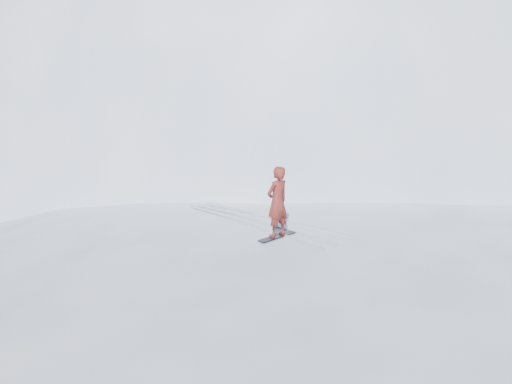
% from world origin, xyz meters
% --- Properties ---
extents(ground, '(400.00, 400.00, 0.00)m').
position_xyz_m(ground, '(0.00, 0.00, 0.00)').
color(ground, white).
rests_on(ground, ground).
extents(near_ridge, '(36.00, 28.00, 4.80)m').
position_xyz_m(near_ridge, '(1.00, 3.00, 0.00)').
color(near_ridge, white).
rests_on(near_ridge, ground).
extents(summit_peak, '(60.00, 56.00, 56.00)m').
position_xyz_m(summit_peak, '(22.00, 26.00, 0.00)').
color(summit_peak, white).
rests_on(summit_peak, ground).
extents(peak_shoulder, '(28.00, 24.00, 18.00)m').
position_xyz_m(peak_shoulder, '(10.00, 20.00, 0.00)').
color(peak_shoulder, white).
rests_on(peak_shoulder, ground).
extents(wind_bumps, '(16.00, 14.40, 1.00)m').
position_xyz_m(wind_bumps, '(-0.56, 2.12, 0.00)').
color(wind_bumps, white).
rests_on(wind_bumps, ground).
extents(snowboard, '(1.31, 0.38, 0.02)m').
position_xyz_m(snowboard, '(-1.19, 3.15, 2.41)').
color(snowboard, black).
rests_on(snowboard, near_ridge).
extents(snowboarder, '(0.77, 0.55, 1.99)m').
position_xyz_m(snowboarder, '(-1.19, 3.15, 3.42)').
color(snowboarder, maroon).
rests_on(snowboarder, snowboard).
extents(board_tracks, '(2.09, 5.96, 0.04)m').
position_xyz_m(board_tracks, '(-0.69, 4.62, 2.42)').
color(board_tracks, silver).
rests_on(board_tracks, ground).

